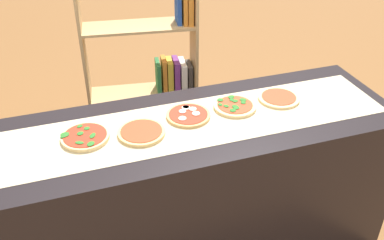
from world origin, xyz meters
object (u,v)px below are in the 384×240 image
(pizza_spinach_0, at_px, (85,137))
(pizza_mozzarella_2, at_px, (188,115))
(pizza_plain_1, at_px, (141,132))
(pizza_plain_4, at_px, (279,98))
(bookshelf, at_px, (156,74))
(pizza_spinach_3, at_px, (235,106))

(pizza_spinach_0, height_order, pizza_mozzarella_2, pizza_spinach_0)
(pizza_plain_1, distance_m, pizza_plain_4, 0.82)
(pizza_plain_4, distance_m, bookshelf, 1.15)
(pizza_plain_1, bearing_deg, bookshelf, 72.70)
(pizza_plain_1, distance_m, pizza_spinach_3, 0.55)
(pizza_plain_1, relative_size, bookshelf, 0.15)
(pizza_plain_1, bearing_deg, pizza_spinach_0, 170.27)
(pizza_plain_1, distance_m, bookshelf, 1.19)
(pizza_spinach_0, distance_m, pizza_mozzarella_2, 0.55)
(pizza_spinach_0, relative_size, pizza_mozzarella_2, 1.02)
(pizza_mozzarella_2, distance_m, pizza_plain_4, 0.54)
(pizza_spinach_3, bearing_deg, pizza_spinach_0, -177.12)
(pizza_plain_1, xyz_separation_m, pizza_spinach_3, (0.54, 0.09, 0.00))
(pizza_plain_1, height_order, pizza_spinach_3, pizza_spinach_3)
(pizza_spinach_3, relative_size, pizza_plain_4, 1.00)
(pizza_spinach_0, xyz_separation_m, pizza_mozzarella_2, (0.54, 0.03, -0.00))
(pizza_plain_4, bearing_deg, bookshelf, 115.01)
(pizza_spinach_3, height_order, pizza_plain_4, pizza_spinach_3)
(pizza_mozzarella_2, bearing_deg, pizza_plain_4, 1.45)
(pizza_spinach_0, relative_size, pizza_plain_4, 1.02)
(pizza_mozzarella_2, xyz_separation_m, pizza_spinach_3, (0.27, 0.01, 0.00))
(pizza_plain_1, xyz_separation_m, pizza_plain_4, (0.82, 0.09, -0.00))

